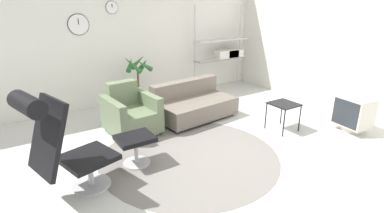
# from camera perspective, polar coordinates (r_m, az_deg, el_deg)

# --- Properties ---
(ground_plane) EXTENTS (12.00, 12.00, 0.00)m
(ground_plane) POSITION_cam_1_polar(r_m,az_deg,el_deg) (4.36, 2.22, -8.33)
(ground_plane) COLOR silver
(wall_back) EXTENTS (12.00, 0.09, 2.80)m
(wall_back) POSITION_cam_1_polar(r_m,az_deg,el_deg) (6.29, -12.40, 13.38)
(wall_back) COLOR silver
(wall_back) RESTS_ON ground_plane
(wall_right) EXTENTS (0.06, 12.00, 2.80)m
(wall_right) POSITION_cam_1_polar(r_m,az_deg,el_deg) (6.27, 27.31, 11.67)
(wall_right) COLOR silver
(wall_right) RESTS_ON ground_plane
(round_rug) EXTENTS (2.46, 2.46, 0.01)m
(round_rug) POSITION_cam_1_polar(r_m,az_deg,el_deg) (4.21, -0.46, -9.34)
(round_rug) COLOR slate
(round_rug) RESTS_ON ground_plane
(lounge_chair) EXTENTS (0.99, 0.73, 1.23)m
(lounge_chair) POSITION_cam_1_polar(r_m,az_deg,el_deg) (3.37, -23.92, -5.78)
(lounge_chair) COLOR #BCBCC1
(lounge_chair) RESTS_ON ground_plane
(ottoman) EXTENTS (0.47, 0.40, 0.40)m
(ottoman) POSITION_cam_1_polar(r_m,az_deg,el_deg) (3.96, -10.72, -6.95)
(ottoman) COLOR #BCBCC1
(ottoman) RESTS_ON ground_plane
(armchair_red) EXTENTS (0.79, 0.85, 0.80)m
(armchair_red) POSITION_cam_1_polar(r_m,az_deg,el_deg) (4.91, -11.60, -1.61)
(armchair_red) COLOR silver
(armchair_red) RESTS_ON ground_plane
(couch_low) EXTENTS (1.49, 0.95, 0.65)m
(couch_low) POSITION_cam_1_polar(r_m,az_deg,el_deg) (5.45, 0.26, 0.31)
(couch_low) COLOR black
(couch_low) RESTS_ON ground_plane
(side_table) EXTENTS (0.42, 0.42, 0.46)m
(side_table) POSITION_cam_1_polar(r_m,az_deg,el_deg) (5.08, 17.08, 0.01)
(side_table) COLOR black
(side_table) RESTS_ON ground_plane
(crt_television) EXTENTS (0.47, 0.55, 0.58)m
(crt_television) POSITION_cam_1_polar(r_m,az_deg,el_deg) (5.51, 28.40, -1.06)
(crt_television) COLOR beige
(crt_television) RESTS_ON ground_plane
(potted_plant) EXTENTS (0.57, 0.54, 1.06)m
(potted_plant) POSITION_cam_1_polar(r_m,az_deg,el_deg) (5.99, -10.11, 4.08)
(potted_plant) COLOR silver
(potted_plant) RESTS_ON ground_plane
(shelf_unit) EXTENTS (1.38, 0.28, 1.94)m
(shelf_unit) POSITION_cam_1_polar(r_m,az_deg,el_deg) (7.23, 6.47, 10.08)
(shelf_unit) COLOR #BCBCC1
(shelf_unit) RESTS_ON ground_plane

